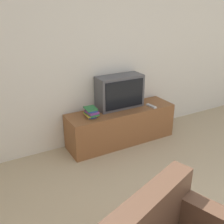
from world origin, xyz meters
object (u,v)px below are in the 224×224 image
television (120,92)px  remote_on_stand (151,106)px  book_stack (91,112)px  tv_stand (121,125)px

television → remote_on_stand: 0.54m
television → book_stack: 0.57m
television → book_stack: television is taller
tv_stand → remote_on_stand: (0.46, -0.13, 0.28)m
tv_stand → television: bearing=74.8°
television → remote_on_stand: television is taller
tv_stand → book_stack: book_stack is taller
book_stack → remote_on_stand: (0.97, -0.10, -0.06)m
book_stack → remote_on_stand: bearing=-6.0°
tv_stand → book_stack: (-0.51, -0.03, 0.34)m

